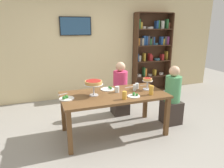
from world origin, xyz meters
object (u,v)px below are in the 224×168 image
at_px(television, 76,26).
at_px(diner_head_east, 172,99).
at_px(beer_glass_amber_tall, 124,95).
at_px(beer_glass_amber_short, 151,90).
at_px(water_glass_clear_near, 117,89).
at_px(personal_pizza_stand, 147,81).
at_px(water_glass_clear_far, 137,86).
at_px(salad_plate_near_diner, 66,98).
at_px(cutlery_knife_near, 129,87).
at_px(water_glass_clear_spare, 135,88).
at_px(cutlery_fork_far, 63,94).
at_px(dining_table, 114,99).
at_px(salad_plate_spare, 134,95).
at_px(salad_plate_far_diner, 108,89).
at_px(bookshelf, 152,51).
at_px(deep_dish_pizza_stand, 94,83).
at_px(diner_far_right, 120,92).
at_px(cutlery_fork_near, 144,85).

bearing_deg(television, diner_head_east, -55.59).
height_order(beer_glass_amber_tall, beer_glass_amber_short, beer_glass_amber_short).
xyz_separation_m(beer_glass_amber_tall, water_glass_clear_near, (0.02, 0.37, -0.01)).
xyz_separation_m(personal_pizza_stand, water_glass_clear_far, (-0.15, 0.13, -0.11)).
relative_size(salad_plate_near_diner, cutlery_knife_near, 1.32).
xyz_separation_m(water_glass_clear_spare, cutlery_fork_far, (-1.26, 0.21, -0.05)).
distance_m(dining_table, salad_plate_spare, 0.37).
distance_m(dining_table, beer_glass_amber_tall, 0.35).
relative_size(beer_glass_amber_tall, cutlery_fork_far, 0.73).
relative_size(personal_pizza_stand, salad_plate_far_diner, 0.86).
bearing_deg(bookshelf, cutlery_fork_far, -147.33).
height_order(beer_glass_amber_short, water_glass_clear_far, beer_glass_amber_short).
bearing_deg(beer_glass_amber_short, cutlery_knife_near, 108.54).
bearing_deg(television, beer_glass_amber_tall, -82.76).
bearing_deg(water_glass_clear_near, salad_plate_near_diner, -176.29).
height_order(personal_pizza_stand, beer_glass_amber_short, personal_pizza_stand).
bearing_deg(television, deep_dish_pizza_stand, -92.94).
distance_m(dining_table, bookshelf, 2.80).
xyz_separation_m(deep_dish_pizza_stand, beer_glass_amber_short, (0.93, -0.29, -0.13)).
relative_size(beer_glass_amber_tall, beer_glass_amber_short, 0.82).
relative_size(personal_pizza_stand, salad_plate_near_diner, 0.92).
xyz_separation_m(salad_plate_near_diner, beer_glass_amber_tall, (0.88, -0.31, 0.05)).
xyz_separation_m(deep_dish_pizza_stand, water_glass_clear_spare, (0.77, 0.03, -0.16)).
xyz_separation_m(beer_glass_amber_tall, beer_glass_amber_short, (0.51, 0.05, 0.01)).
height_order(dining_table, diner_far_right, diner_far_right).
relative_size(beer_glass_amber_tall, water_glass_clear_near, 1.25).
bearing_deg(cutlery_fork_near, beer_glass_amber_short, 75.15).
height_order(diner_head_east, beer_glass_amber_tall, diner_head_east).
distance_m(deep_dish_pizza_stand, water_glass_clear_near, 0.46).
xyz_separation_m(beer_glass_amber_short, cutlery_knife_near, (-0.17, 0.52, -0.08)).
relative_size(bookshelf, water_glass_clear_spare, 21.40).
height_order(cutlery_fork_near, cutlery_knife_near, same).
height_order(salad_plate_near_diner, cutlery_knife_near, salad_plate_near_diner).
bearing_deg(salad_plate_near_diner, television, 74.83).
height_order(water_glass_clear_spare, cutlery_knife_near, water_glass_clear_spare).
bearing_deg(water_glass_clear_spare, water_glass_clear_far, 45.39).
distance_m(television, diner_head_east, 2.90).
bearing_deg(water_glass_clear_spare, cutlery_knife_near, 95.28).
bearing_deg(cutlery_fork_far, television, -127.41).
xyz_separation_m(salad_plate_near_diner, salad_plate_spare, (1.08, -0.24, -0.00)).
height_order(beer_glass_amber_short, cutlery_fork_far, beer_glass_amber_short).
distance_m(diner_head_east, salad_plate_spare, 1.00).
bearing_deg(bookshelf, salad_plate_near_diner, -143.27).
xyz_separation_m(salad_plate_spare, cutlery_fork_near, (0.47, 0.53, -0.01)).
distance_m(dining_table, diner_far_right, 0.87).
bearing_deg(cutlery_fork_far, water_glass_clear_spare, 151.26).
bearing_deg(salad_plate_far_diner, water_glass_clear_near, -63.19).
distance_m(water_glass_clear_far, cutlery_fork_near, 0.28).
bearing_deg(beer_glass_amber_short, television, 109.17).
xyz_separation_m(deep_dish_pizza_stand, water_glass_clear_near, (0.43, 0.03, -0.16)).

